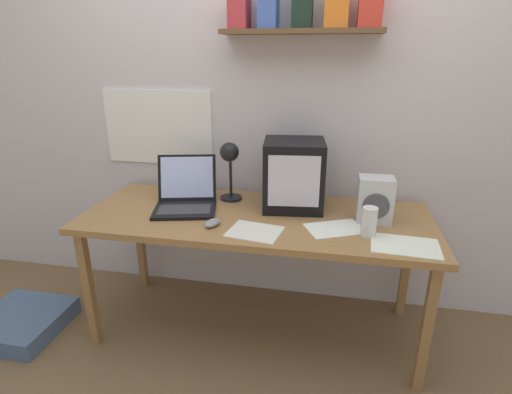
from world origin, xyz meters
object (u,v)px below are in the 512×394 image
open_notebook (405,246)px  loose_paper_near_laptop (335,229)px  corner_desk (256,224)px  laptop (186,195)px  desk_lamp (230,161)px  floor_cushion (22,322)px  juice_glass (369,223)px  loose_paper_near_monitor (255,232)px  space_heater (375,200)px  computer_mouse (212,223)px  crt_monitor (294,175)px

open_notebook → loose_paper_near_laptop: 0.33m
corner_desk → laptop: laptop is taller
corner_desk → open_notebook: open_notebook is taller
corner_desk → desk_lamp: bearing=138.8°
desk_lamp → floor_cushion: size_ratio=0.77×
juice_glass → open_notebook: 0.19m
laptop → juice_glass: 0.99m
desk_lamp → loose_paper_near_monitor: size_ratio=1.27×
floor_cushion → space_heater: bearing=9.6°
space_heater → computer_mouse: (-0.78, -0.22, -0.10)m
juice_glass → corner_desk: bearing=165.5°
juice_glass → loose_paper_near_monitor: juice_glass is taller
laptop → space_heater: (1.00, -0.01, 0.05)m
corner_desk → crt_monitor: (0.18, 0.15, 0.24)m
desk_lamp → corner_desk: bearing=-52.7°
laptop → floor_cushion: size_ratio=0.91×
open_notebook → loose_paper_near_monitor: bearing=178.8°
desk_lamp → loose_paper_near_monitor: desk_lamp is taller
open_notebook → corner_desk: bearing=162.7°
space_heater → juice_glass: bearing=-101.7°
corner_desk → laptop: size_ratio=4.39×
desk_lamp → loose_paper_near_monitor: 0.49m
crt_monitor → laptop: crt_monitor is taller
space_heater → loose_paper_near_laptop: 0.26m
desk_lamp → open_notebook: (0.90, -0.38, -0.24)m
loose_paper_near_monitor → loose_paper_near_laptop: bearing=16.0°
juice_glass → computer_mouse: (-0.75, -0.03, -0.05)m
corner_desk → loose_paper_near_monitor: loose_paper_near_monitor is taller
crt_monitor → desk_lamp: (-0.36, 0.00, 0.06)m
computer_mouse → floor_cushion: (-1.14, -0.11, -0.68)m
crt_monitor → open_notebook: crt_monitor is taller
crt_monitor → computer_mouse: size_ratio=3.15×
desk_lamp → space_heater: size_ratio=1.51×
corner_desk → juice_glass: bearing=-14.5°
corner_desk → loose_paper_near_laptop: 0.43m
corner_desk → floor_cushion: size_ratio=3.99×
corner_desk → juice_glass: size_ratio=12.93×
crt_monitor → loose_paper_near_laptop: bearing=-53.5°
desk_lamp → computer_mouse: desk_lamp is taller
desk_lamp → computer_mouse: size_ratio=2.97×
crt_monitor → corner_desk: bearing=-145.6°
juice_glass → loose_paper_near_laptop: bearing=163.3°
juice_glass → open_notebook: size_ratio=0.46×
laptop → computer_mouse: (0.22, -0.23, -0.05)m
computer_mouse → open_notebook: bearing=-2.8°
crt_monitor → juice_glass: size_ratio=2.64×
desk_lamp → computer_mouse: 0.41m
laptop → loose_paper_near_laptop: size_ratio=1.28×
corner_desk → crt_monitor: bearing=40.9°
juice_glass → open_notebook: juice_glass is taller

